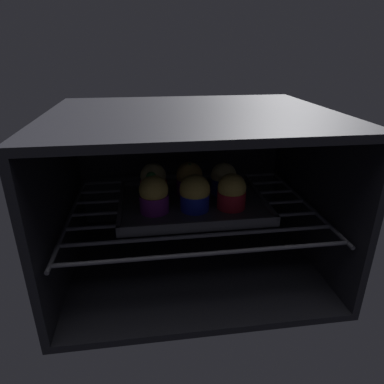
{
  "coord_description": "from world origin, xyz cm",
  "views": [
    {
      "loc": [
        -9.79,
        -47.6,
        47.7
      ],
      "look_at": [
        0.0,
        22.16,
        17.5
      ],
      "focal_mm": 31.78,
      "sensor_mm": 36.0,
      "label": 1
    }
  ],
  "objects_px": {
    "muffin_row1_col1": "(189,179)",
    "muffin_row1_col2": "(223,179)",
    "muffin_row1_col0": "(153,181)",
    "muffin_row0_col2": "(232,192)",
    "muffin_row0_col0": "(154,194)",
    "baking_tray": "(192,203)",
    "muffin_row0_col1": "(194,194)"
  },
  "relations": [
    {
      "from": "muffin_row1_col1",
      "to": "muffin_row1_col2",
      "type": "distance_m",
      "value": 0.08
    },
    {
      "from": "muffin_row1_col0",
      "to": "muffin_row0_col2",
      "type": "bearing_deg",
      "value": -27.93
    },
    {
      "from": "muffin_row1_col0",
      "to": "muffin_row1_col2",
      "type": "relative_size",
      "value": 1.07
    },
    {
      "from": "muffin_row1_col1",
      "to": "muffin_row1_col2",
      "type": "xyz_separation_m",
      "value": [
        0.08,
        -0.01,
        -0.0
      ]
    },
    {
      "from": "muffin_row0_col2",
      "to": "muffin_row1_col0",
      "type": "height_order",
      "value": "muffin_row1_col0"
    },
    {
      "from": "muffin_row0_col0",
      "to": "baking_tray",
      "type": "bearing_deg",
      "value": 24.01
    },
    {
      "from": "muffin_row1_col2",
      "to": "muffin_row1_col1",
      "type": "bearing_deg",
      "value": 176.3
    },
    {
      "from": "baking_tray",
      "to": "muffin_row0_col2",
      "type": "distance_m",
      "value": 0.1
    },
    {
      "from": "baking_tray",
      "to": "muffin_row0_col2",
      "type": "height_order",
      "value": "muffin_row0_col2"
    },
    {
      "from": "baking_tray",
      "to": "muffin_row1_col2",
      "type": "bearing_deg",
      "value": 25.96
    },
    {
      "from": "muffin_row0_col2",
      "to": "muffin_row0_col1",
      "type": "bearing_deg",
      "value": 179.48
    },
    {
      "from": "muffin_row0_col2",
      "to": "muffin_row0_col0",
      "type": "bearing_deg",
      "value": 178.41
    },
    {
      "from": "muffin_row0_col2",
      "to": "muffin_row1_col2",
      "type": "height_order",
      "value": "muffin_row0_col2"
    },
    {
      "from": "muffin_row1_col0",
      "to": "muffin_row1_col2",
      "type": "bearing_deg",
      "value": -1.58
    },
    {
      "from": "baking_tray",
      "to": "muffin_row0_col0",
      "type": "distance_m",
      "value": 0.1
    },
    {
      "from": "muffin_row0_col2",
      "to": "baking_tray",
      "type": "bearing_deg",
      "value": 151.73
    },
    {
      "from": "muffin_row0_col0",
      "to": "muffin_row0_col2",
      "type": "xyz_separation_m",
      "value": [
        0.17,
        -0.0,
        -0.0
      ]
    },
    {
      "from": "muffin_row0_col1",
      "to": "baking_tray",
      "type": "bearing_deg",
      "value": 86.8
    },
    {
      "from": "muffin_row1_col1",
      "to": "muffin_row1_col2",
      "type": "height_order",
      "value": "muffin_row1_col1"
    },
    {
      "from": "baking_tray",
      "to": "muffin_row0_col0",
      "type": "bearing_deg",
      "value": -155.99
    },
    {
      "from": "muffin_row0_col2",
      "to": "muffin_row1_col1",
      "type": "bearing_deg",
      "value": 132.5
    },
    {
      "from": "muffin_row1_col0",
      "to": "muffin_row1_col2",
      "type": "height_order",
      "value": "muffin_row1_col0"
    },
    {
      "from": "muffin_row0_col0",
      "to": "muffin_row1_col0",
      "type": "height_order",
      "value": "muffin_row0_col0"
    },
    {
      "from": "muffin_row0_col0",
      "to": "muffin_row1_col2",
      "type": "xyz_separation_m",
      "value": [
        0.17,
        0.08,
        -0.0
      ]
    },
    {
      "from": "muffin_row1_col1",
      "to": "muffin_row1_col0",
      "type": "bearing_deg",
      "value": -179.51
    },
    {
      "from": "muffin_row0_col0",
      "to": "muffin_row1_col2",
      "type": "relative_size",
      "value": 1.15
    },
    {
      "from": "muffin_row1_col0",
      "to": "muffin_row1_col2",
      "type": "xyz_separation_m",
      "value": [
        0.17,
        -0.0,
        -0.0
      ]
    },
    {
      "from": "muffin_row0_col2",
      "to": "muffin_row1_col2",
      "type": "bearing_deg",
      "value": 89.32
    },
    {
      "from": "muffin_row0_col1",
      "to": "muffin_row1_col1",
      "type": "xyz_separation_m",
      "value": [
        0.0,
        0.09,
        -0.0
      ]
    },
    {
      "from": "baking_tray",
      "to": "muffin_row0_col0",
      "type": "relative_size",
      "value": 3.81
    },
    {
      "from": "muffin_row0_col0",
      "to": "muffin_row0_col1",
      "type": "height_order",
      "value": "muffin_row0_col0"
    },
    {
      "from": "muffin_row1_col2",
      "to": "muffin_row0_col0",
      "type": "bearing_deg",
      "value": -155.04
    }
  ]
}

